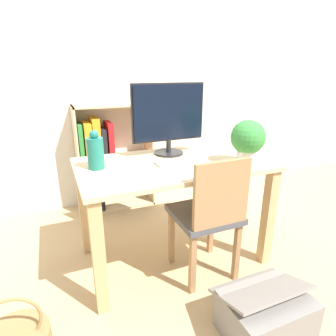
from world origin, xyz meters
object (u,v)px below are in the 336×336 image
(monitor, at_px, (169,116))
(storage_box, at_px, (265,314))
(potted_plant, at_px, (248,139))
(keyboard, at_px, (179,162))
(chair, at_px, (209,213))
(bookshelf, at_px, (102,160))
(vase, at_px, (95,152))

(monitor, relative_size, storage_box, 1.21)
(potted_plant, relative_size, storage_box, 0.64)
(keyboard, relative_size, chair, 0.36)
(potted_plant, height_order, storage_box, potted_plant)
(monitor, distance_m, bookshelf, 1.02)
(bookshelf, bearing_deg, storage_box, -74.63)
(vase, distance_m, bookshelf, 1.01)
(keyboard, bearing_deg, potted_plant, -23.69)
(monitor, bearing_deg, storage_box, -82.69)
(monitor, bearing_deg, chair, -81.84)
(bookshelf, distance_m, storage_box, 1.90)
(vase, xyz_separation_m, storage_box, (0.68, -0.87, -0.73))
(monitor, xyz_separation_m, keyboard, (-0.02, -0.23, -0.27))
(potted_plant, relative_size, chair, 0.34)
(potted_plant, xyz_separation_m, bookshelf, (-0.75, 1.21, -0.39))
(chair, relative_size, storage_box, 1.90)
(monitor, xyz_separation_m, bookshelf, (-0.37, 0.80, -0.51))
(keyboard, relative_size, storage_box, 0.69)
(potted_plant, xyz_separation_m, chair, (-0.32, -0.08, -0.43))
(keyboard, bearing_deg, chair, -70.15)
(potted_plant, relative_size, bookshelf, 0.28)
(storage_box, bearing_deg, bookshelf, 105.37)
(monitor, height_order, potted_plant, monitor)
(keyboard, distance_m, potted_plant, 0.47)
(vase, bearing_deg, chair, -30.35)
(bookshelf, bearing_deg, potted_plant, -58.12)
(monitor, bearing_deg, bookshelf, 114.64)
(storage_box, bearing_deg, vase, 127.94)
(bookshelf, relative_size, storage_box, 2.29)
(monitor, distance_m, chair, 0.74)
(keyboard, distance_m, storage_box, 1.00)
(chair, relative_size, bookshelf, 0.83)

